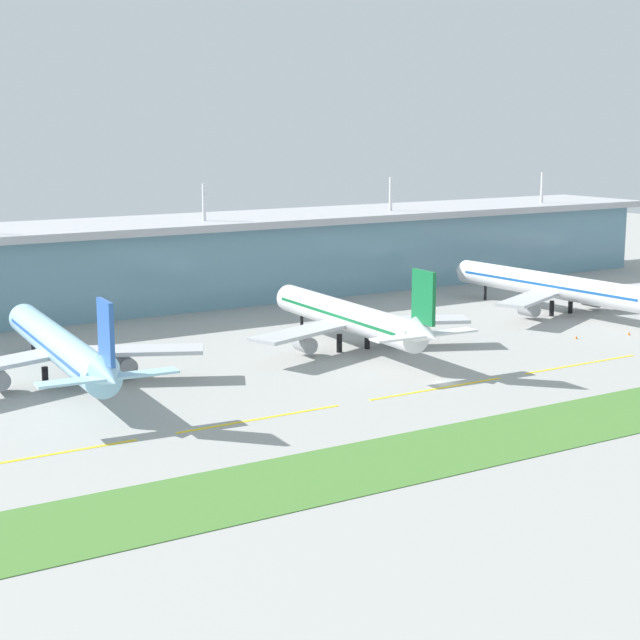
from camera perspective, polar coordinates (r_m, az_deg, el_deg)
ground_plane at (r=178.01m, az=6.91°, el=-3.54°), size 600.00×600.00×0.00m
terminal_building at (r=259.22m, az=-6.92°, el=3.35°), size 288.00×34.00×29.82m
airliner_near_middle at (r=181.03m, az=-14.20°, el=-1.46°), size 48.65×66.69×18.90m
airliner_center at (r=202.67m, az=1.66°, el=0.15°), size 48.73×60.04×18.90m
airliner_far_middle at (r=247.34m, az=13.03°, el=1.82°), size 48.73×69.91×18.90m
taxiway_stripe_west at (r=143.98m, az=-15.33°, el=-7.32°), size 28.00×0.70×0.04m
taxiway_stripe_mid_west at (r=156.43m, az=-3.29°, el=-5.49°), size 28.00×0.70×0.04m
taxiway_stripe_centre at (r=174.70m, az=6.55°, el=-3.80°), size 28.00×0.70×0.04m
taxiway_stripe_mid_east at (r=197.18m, az=14.31°, el=-2.39°), size 28.00×0.70×0.04m
grass_verge at (r=157.66m, az=13.47°, el=-5.63°), size 300.00×18.00×0.10m
safety_cone_left_wingtip at (r=220.11m, az=14.04°, el=-0.93°), size 0.56×0.56×0.70m
safety_cone_nose_front at (r=227.00m, az=16.77°, el=-0.72°), size 0.56×0.56×0.70m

